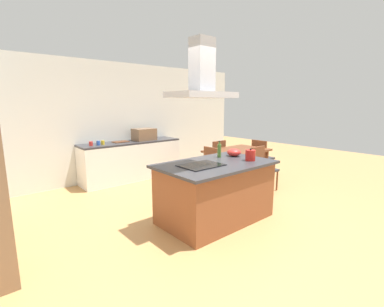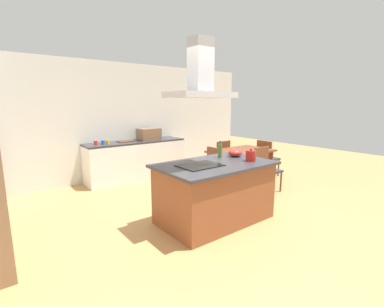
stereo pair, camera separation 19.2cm
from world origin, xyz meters
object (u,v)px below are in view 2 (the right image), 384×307
object	(u,v)px
countertop_microwave	(149,134)
coffee_mug_blue	(103,142)
tea_kettle	(251,156)
range_hood	(200,79)
chair_at_right_end	(266,156)
chair_facing_island	(265,166)
coffee_mug_red	(96,143)
chair_facing_back_wall	(220,156)
dining_table	(241,154)
chair_at_left_end	(210,167)
cutting_board	(125,141)
coffee_mug_yellow	(108,142)
mixing_bowl	(235,153)
cooktop	(200,165)
olive_oil_bottle	(220,151)

from	to	relation	value
countertop_microwave	coffee_mug_blue	xyz separation A→B (m)	(-1.15, -0.05, -0.09)
tea_kettle	range_hood	size ratio (longest dim) A/B	0.23
chair_at_right_end	chair_facing_island	size ratio (longest dim) A/B	1.00
coffee_mug_red	coffee_mug_blue	size ratio (longest dim) A/B	1.00
countertop_microwave	chair_facing_back_wall	world-z (taller)	countertop_microwave
dining_table	chair_at_left_end	size ratio (longest dim) A/B	1.57
cutting_board	dining_table	xyz separation A→B (m)	(1.92, -1.83, -0.24)
countertop_microwave	coffee_mug_yellow	xyz separation A→B (m)	(-1.04, -0.03, -0.09)
coffee_mug_red	coffee_mug_blue	world-z (taller)	same
countertop_microwave	cutting_board	world-z (taller)	countertop_microwave
mixing_bowl	countertop_microwave	distance (m)	2.71
chair_at_right_end	chair_facing_island	bearing A→B (deg)	-143.99
cooktop	mixing_bowl	size ratio (longest dim) A/B	2.58
olive_oil_bottle	chair_facing_back_wall	distance (m)	2.16
tea_kettle	olive_oil_bottle	distance (m)	0.52
chair_at_left_end	coffee_mug_yellow	bearing A→B (deg)	129.82
mixing_bowl	dining_table	xyz separation A→B (m)	(1.20, 0.93, -0.30)
coffee_mug_red	dining_table	size ratio (longest dim) A/B	0.06
cutting_board	countertop_microwave	bearing A→B (deg)	-4.85
cooktop	chair_facing_island	bearing A→B (deg)	11.83
coffee_mug_yellow	chair_at_left_end	world-z (taller)	coffee_mug_yellow
tea_kettle	countertop_microwave	xyz separation A→B (m)	(-0.06, 3.11, 0.06)
mixing_bowl	coffee_mug_yellow	bearing A→B (deg)	113.66
tea_kettle	chair_facing_back_wall	xyz separation A→B (m)	(1.27, 2.00, -0.48)
cooktop	chair_facing_island	size ratio (longest dim) A/B	0.67
olive_oil_bottle	coffee_mug_red	bearing A→B (deg)	114.12
cooktop	tea_kettle	xyz separation A→B (m)	(0.82, -0.23, 0.08)
coffee_mug_yellow	coffee_mug_blue	bearing A→B (deg)	-172.10
tea_kettle	chair_facing_back_wall	bearing A→B (deg)	57.52
tea_kettle	mixing_bowl	size ratio (longest dim) A/B	0.89
range_hood	olive_oil_bottle	bearing A→B (deg)	22.18
cooktop	chair_at_left_end	bearing A→B (deg)	43.12
mixing_bowl	chair_at_left_end	bearing A→B (deg)	73.25
coffee_mug_yellow	cutting_board	xyz separation A→B (m)	(0.45, 0.08, -0.04)
range_hood	coffee_mug_blue	bearing A→B (deg)	97.65
coffee_mug_yellow	dining_table	bearing A→B (deg)	-36.35
coffee_mug_yellow	chair_facing_island	world-z (taller)	coffee_mug_yellow
olive_oil_bottle	dining_table	bearing A→B (deg)	30.07
cutting_board	olive_oil_bottle	bearing A→B (deg)	-80.26
mixing_bowl	coffee_mug_red	distance (m)	3.04
mixing_bowl	coffee_mug_yellow	distance (m)	2.92
olive_oil_bottle	countertop_microwave	distance (m)	2.62
tea_kettle	dining_table	xyz separation A→B (m)	(1.27, 1.33, -0.32)
coffee_mug_blue	chair_facing_island	bearing A→B (deg)	-44.04
cooktop	tea_kettle	distance (m)	0.86
olive_oil_bottle	coffee_mug_yellow	bearing A→B (deg)	109.34
cutting_board	cooktop	bearing A→B (deg)	-93.44
countertop_microwave	chair_at_right_end	size ratio (longest dim) A/B	0.56
coffee_mug_blue	chair_facing_back_wall	size ratio (longest dim) A/B	0.10
tea_kettle	coffee_mug_red	distance (m)	3.37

